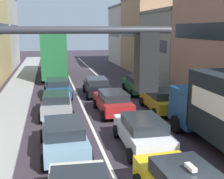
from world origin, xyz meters
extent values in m
cube|color=#9A9A9A|center=(-6.70, 20.00, 0.07)|extent=(2.60, 64.00, 0.14)
cube|color=silver|center=(-1.70, 20.00, 0.01)|extent=(0.16, 60.00, 0.01)
cube|color=silver|center=(1.70, 20.00, 0.01)|extent=(0.16, 60.00, 0.01)
cube|color=black|center=(-8.48, 27.50, 5.46)|extent=(0.02, 8.80, 1.10)
cube|color=black|center=(-8.48, 38.50, 5.44)|extent=(0.02, 8.80, 1.10)
cube|color=#B2ADA3|center=(9.90, 39.60, 4.36)|extent=(7.00, 8.70, 8.72)
cube|color=black|center=(6.38, 39.60, 4.79)|extent=(0.02, 7.04, 1.10)
cube|color=#66605B|center=(9.90, 39.60, 8.87)|extent=(7.20, 8.70, 0.30)
cube|color=#9E7556|center=(9.90, 30.80, 4.64)|extent=(7.00, 8.70, 9.28)
cube|color=black|center=(6.38, 30.80, 5.11)|extent=(0.02, 7.04, 1.10)
cube|color=gray|center=(9.90, 22.00, 3.51)|extent=(7.00, 8.70, 7.02)
cube|color=black|center=(6.38, 22.00, 3.86)|extent=(0.02, 7.04, 1.10)
cube|color=#66605B|center=(9.90, 22.00, 7.17)|extent=(7.20, 8.70, 0.30)
cube|color=black|center=(6.39, 13.20, 5.28)|extent=(0.02, 7.04, 1.10)
cylinder|color=#2D2D33|center=(-3.95, -1.85, 5.40)|extent=(3.50, 0.10, 0.10)
cube|color=black|center=(-2.55, -1.85, 4.95)|extent=(0.28, 0.28, 0.84)
sphere|color=red|center=(-2.55, -1.70, 5.21)|extent=(0.18, 0.18, 0.18)
sphere|color=#F2A519|center=(-2.55, -1.70, 4.95)|extent=(0.18, 0.18, 0.18)
sphere|color=green|center=(-2.55, -1.70, 4.69)|extent=(0.18, 0.18, 0.18)
cube|color=navy|center=(3.74, 7.64, 1.43)|extent=(2.43, 2.43, 1.90)
cube|color=black|center=(3.76, 8.85, 1.81)|extent=(2.02, 0.06, 0.70)
cube|color=white|center=(2.47, 3.89, 2.46)|extent=(0.09, 4.48, 0.90)
cylinder|color=black|center=(2.54, 7.73, 0.48)|extent=(0.31, 0.96, 0.96)
cylinder|color=black|center=(4.94, 7.70, 0.48)|extent=(0.31, 0.96, 0.96)
cube|color=#1E2328|center=(-0.13, 1.08, 1.23)|extent=(1.69, 2.48, 0.52)
cube|color=#F2EACC|center=(-0.13, 1.08, 1.60)|extent=(0.18, 0.45, 0.12)
cylinder|color=black|center=(0.71, 2.78, 0.32)|extent=(0.25, 0.65, 0.64)
cube|color=silver|center=(0.17, 6.29, 0.67)|extent=(1.89, 4.34, 0.70)
cube|color=#1E2328|center=(0.16, 6.09, 1.23)|extent=(1.63, 2.44, 0.52)
cylinder|color=black|center=(-0.72, 7.77, 0.32)|extent=(0.23, 0.64, 0.64)
cylinder|color=black|center=(1.12, 7.73, 0.32)|extent=(0.23, 0.64, 0.64)
cylinder|color=black|center=(-0.78, 4.85, 0.32)|extent=(0.23, 0.64, 0.64)
cylinder|color=black|center=(1.05, 4.81, 0.32)|extent=(0.23, 0.64, 0.64)
cube|color=#759EB7|center=(-3.41, 6.48, 0.67)|extent=(1.91, 4.35, 0.70)
cube|color=#1E2328|center=(-3.41, 6.28, 1.23)|extent=(1.65, 2.45, 0.52)
cylinder|color=black|center=(-4.37, 7.91, 0.32)|extent=(0.24, 0.65, 0.64)
cylinder|color=black|center=(-2.53, 7.96, 0.32)|extent=(0.24, 0.65, 0.64)
cylinder|color=black|center=(-4.29, 4.99, 0.32)|extent=(0.24, 0.65, 0.64)
cylinder|color=black|center=(-2.45, 5.04, 0.32)|extent=(0.24, 0.65, 0.64)
cube|color=#A51E1E|center=(0.04, 12.03, 0.67)|extent=(1.84, 4.32, 0.70)
cube|color=#1E2328|center=(0.05, 11.83, 1.23)|extent=(1.61, 2.42, 0.52)
cylinder|color=black|center=(-0.89, 13.48, 0.32)|extent=(0.23, 0.64, 0.64)
cylinder|color=black|center=(0.95, 13.50, 0.32)|extent=(0.23, 0.64, 0.64)
cylinder|color=black|center=(-0.86, 10.56, 0.32)|extent=(0.23, 0.64, 0.64)
cylinder|color=black|center=(0.98, 10.57, 0.32)|extent=(0.23, 0.64, 0.64)
cube|color=gray|center=(-3.53, 12.40, 0.67)|extent=(1.96, 4.36, 0.70)
cube|color=#1E2328|center=(-3.54, 12.20, 1.23)|extent=(1.67, 2.47, 0.52)
cylinder|color=black|center=(-4.40, 13.90, 0.32)|extent=(0.24, 0.65, 0.64)
cylinder|color=black|center=(-2.56, 13.83, 0.32)|extent=(0.24, 0.65, 0.64)
cylinder|color=black|center=(-4.51, 10.97, 0.32)|extent=(0.24, 0.65, 0.64)
cylinder|color=black|center=(-2.67, 10.91, 0.32)|extent=(0.24, 0.65, 0.64)
cube|color=black|center=(-0.10, 17.46, 0.67)|extent=(1.94, 4.35, 0.70)
cube|color=#1E2328|center=(-0.11, 17.26, 1.23)|extent=(1.66, 2.46, 0.52)
cylinder|color=black|center=(-0.98, 18.95, 0.32)|extent=(0.24, 0.65, 0.64)
cylinder|color=black|center=(0.86, 18.89, 0.32)|extent=(0.24, 0.65, 0.64)
cylinder|color=black|center=(-1.07, 16.03, 0.32)|extent=(0.24, 0.65, 0.64)
cylinder|color=black|center=(0.77, 15.97, 0.32)|extent=(0.24, 0.65, 0.64)
cube|color=#194C8C|center=(-3.31, 17.57, 0.67)|extent=(1.98, 4.37, 0.70)
cube|color=#1E2328|center=(-3.30, 17.37, 1.23)|extent=(1.69, 2.47, 0.52)
cylinder|color=black|center=(-4.29, 18.99, 0.32)|extent=(0.25, 0.65, 0.64)
cylinder|color=black|center=(-2.45, 19.07, 0.32)|extent=(0.25, 0.65, 0.64)
cylinder|color=black|center=(-4.17, 16.07, 0.32)|extent=(0.25, 0.65, 0.64)
cylinder|color=black|center=(-2.33, 16.15, 0.32)|extent=(0.25, 0.65, 0.64)
cube|color=#B29319|center=(3.34, 11.85, 0.67)|extent=(1.98, 4.37, 0.70)
cube|color=#1E2328|center=(3.33, 11.65, 1.23)|extent=(1.69, 2.47, 0.52)
cylinder|color=black|center=(2.48, 13.35, 0.32)|extent=(0.25, 0.65, 0.64)
cylinder|color=black|center=(4.32, 13.27, 0.32)|extent=(0.25, 0.65, 0.64)
cylinder|color=black|center=(2.36, 10.42, 0.32)|extent=(0.25, 0.65, 0.64)
cylinder|color=black|center=(4.20, 10.35, 0.32)|extent=(0.25, 0.65, 0.64)
cube|color=#19592D|center=(3.49, 17.48, 0.67)|extent=(1.96, 4.37, 0.70)
cube|color=#1E2328|center=(3.48, 17.28, 1.23)|extent=(1.67, 2.47, 0.52)
cylinder|color=black|center=(2.63, 18.98, 0.32)|extent=(0.24, 0.65, 0.64)
cylinder|color=black|center=(4.46, 18.91, 0.32)|extent=(0.24, 0.65, 0.64)
cylinder|color=black|center=(2.52, 16.06, 0.32)|extent=(0.24, 0.65, 0.64)
cylinder|color=black|center=(4.35, 15.99, 0.32)|extent=(0.24, 0.65, 0.64)
cube|color=#1E6033|center=(-3.33, 27.56, 1.70)|extent=(2.64, 10.53, 2.40)
cube|color=black|center=(-3.33, 27.56, 2.06)|extent=(2.66, 9.90, 0.70)
cube|color=#1E6033|center=(-3.33, 27.56, 3.98)|extent=(2.64, 10.53, 2.16)
cube|color=black|center=(-3.33, 27.56, 4.22)|extent=(2.66, 9.90, 0.64)
cylinder|color=black|center=(-4.53, 31.36, 0.50)|extent=(0.31, 1.00, 1.00)
cylinder|color=black|center=(-2.03, 31.32, 0.50)|extent=(0.31, 1.00, 1.00)
cylinder|color=black|center=(-4.62, 24.43, 0.50)|extent=(0.31, 1.00, 1.00)
cylinder|color=black|center=(-2.12, 24.40, 0.50)|extent=(0.31, 1.00, 1.00)
camera|label=1|loc=(-3.91, -5.75, 5.41)|focal=46.24mm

